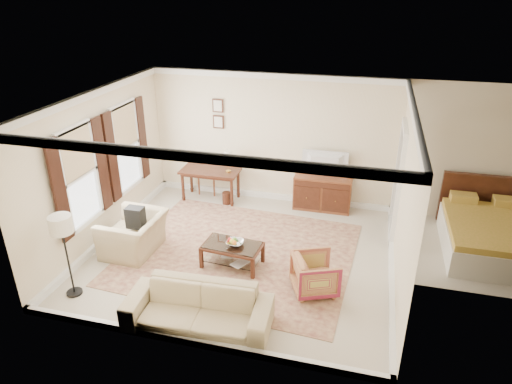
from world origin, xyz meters
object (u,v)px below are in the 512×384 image
at_px(coffee_table, 232,249).
at_px(sofa, 198,302).
at_px(writing_desk, 210,174).
at_px(striped_armchair, 315,273).
at_px(sideboard, 322,193).
at_px(tv, 325,157).
at_px(club_armchair, 133,228).

height_order(coffee_table, sofa, sofa).
bearing_deg(writing_desk, striped_armchair, -45.43).
relative_size(writing_desk, coffee_table, 1.24).
xyz_separation_m(sideboard, coffee_table, (-1.26, -2.66, -0.05)).
bearing_deg(coffee_table, striped_armchair, -13.56).
bearing_deg(striped_armchair, sideboard, -17.94).
distance_m(sideboard, tv, 0.85).
relative_size(coffee_table, club_armchair, 0.95).
height_order(sideboard, coffee_table, sideboard).
bearing_deg(writing_desk, tv, 3.19).
height_order(club_armchair, sofa, club_armchair).
bearing_deg(sideboard, club_armchair, -139.85).
distance_m(tv, sofa, 4.53).
bearing_deg(writing_desk, coffee_table, -62.49).
xyz_separation_m(sideboard, striped_armchair, (0.26, -3.02, -0.03)).
xyz_separation_m(tv, sofa, (-1.27, -4.27, -0.82)).
bearing_deg(club_armchair, sideboard, 132.17).
height_order(coffee_table, club_armchair, club_armchair).
height_order(writing_desk, coffee_table, writing_desk).
bearing_deg(coffee_table, sideboard, 64.64).
bearing_deg(sofa, coffee_table, 86.57).
relative_size(sideboard, sofa, 0.59).
bearing_deg(striped_armchair, coffee_table, 53.58).
distance_m(writing_desk, tv, 2.64).
distance_m(tv, coffee_table, 3.06).
distance_m(coffee_table, sofa, 1.63).
distance_m(tv, club_armchair, 4.20).
bearing_deg(club_armchair, striped_armchair, 86.17).
height_order(writing_desk, sideboard, sideboard).
xyz_separation_m(sideboard, club_armchair, (-3.17, -2.67, 0.11)).
relative_size(sideboard, tv, 1.33).
bearing_deg(writing_desk, club_armchair, -103.66).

